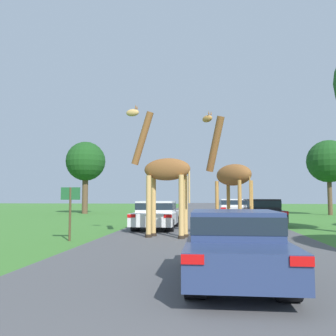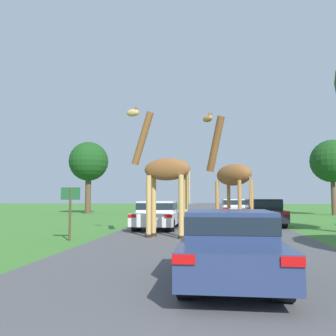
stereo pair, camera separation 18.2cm
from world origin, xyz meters
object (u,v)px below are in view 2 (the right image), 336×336
at_px(car_far_ahead, 232,206).
at_px(giraffe_companion, 230,173).
at_px(car_verge_right, 235,208).
at_px(car_lead_maroon, 229,243).
at_px(car_queue_right, 158,214).
at_px(tree_centre_back, 89,162).
at_px(car_queue_left, 263,212).
at_px(tree_far_right, 332,161).
at_px(sign_post, 70,204).
at_px(giraffe_near_road, 163,174).

bearing_deg(car_far_ahead, giraffe_companion, -93.38).
bearing_deg(car_verge_right, car_far_ahead, 89.82).
bearing_deg(car_far_ahead, car_verge_right, -90.18).
height_order(giraffe_companion, car_lead_maroon, giraffe_companion).
relative_size(car_queue_right, car_far_ahead, 0.96).
distance_m(car_lead_maroon, car_verge_right, 19.10).
bearing_deg(tree_centre_back, car_queue_left, -41.40).
distance_m(car_verge_right, tree_centre_back, 15.09).
bearing_deg(car_queue_left, car_lead_maroon, -100.78).
height_order(giraffe_companion, tree_centre_back, tree_centre_back).
xyz_separation_m(giraffe_companion, tree_far_right, (9.61, 17.75, 2.10)).
relative_size(giraffe_companion, car_far_ahead, 1.12).
relative_size(giraffe_companion, tree_centre_back, 0.77).
bearing_deg(sign_post, car_queue_left, 43.73).
xyz_separation_m(giraffe_near_road, car_queue_left, (4.61, 5.89, -1.67)).
bearing_deg(giraffe_companion, car_lead_maroon, -135.47).
distance_m(tree_centre_back, sign_post, 21.19).
relative_size(giraffe_near_road, car_far_ahead, 1.15).
xyz_separation_m(car_queue_right, tree_centre_back, (-8.79, 14.81, 4.10)).
xyz_separation_m(car_queue_right, sign_post, (-2.38, -5.08, 0.60)).
bearing_deg(car_queue_left, tree_far_right, 58.10).
height_order(tree_centre_back, sign_post, tree_centre_back).
bearing_deg(car_verge_right, tree_far_right, 34.71).
height_order(giraffe_near_road, car_far_ahead, giraffe_near_road).
distance_m(giraffe_companion, tree_far_right, 20.30).
xyz_separation_m(giraffe_companion, tree_centre_back, (-12.14, 18.04, 2.32)).
bearing_deg(tree_centre_back, giraffe_near_road, -62.53).
bearing_deg(car_far_ahead, tree_centre_back, 174.39).
bearing_deg(giraffe_near_road, tree_centre_back, 41.07).
relative_size(tree_centre_back, sign_post, 3.56).
xyz_separation_m(giraffe_companion, car_queue_left, (2.02, 5.55, -1.73)).
bearing_deg(tree_far_right, car_queue_left, -121.90).
height_order(car_lead_maroon, car_verge_right, car_verge_right).
height_order(car_queue_left, car_verge_right, car_queue_left).
bearing_deg(giraffe_near_road, car_queue_right, 25.67).
bearing_deg(sign_post, car_queue_right, 64.94).
bearing_deg(car_verge_right, giraffe_companion, -94.72).
height_order(giraffe_near_road, car_queue_left, giraffe_near_road).
height_order(giraffe_near_road, car_lead_maroon, giraffe_near_road).
xyz_separation_m(car_queue_left, tree_far_right, (7.59, 12.20, 3.83)).
distance_m(giraffe_companion, car_verge_right, 11.94).
relative_size(giraffe_near_road, car_queue_right, 1.20).
bearing_deg(giraffe_near_road, tree_far_right, -20.41).
xyz_separation_m(car_verge_right, tree_centre_back, (-13.11, 6.27, 4.07)).
height_order(giraffe_companion, car_far_ahead, giraffe_companion).
xyz_separation_m(car_lead_maroon, car_queue_left, (2.44, 12.83, 0.06)).
relative_size(giraffe_near_road, car_queue_left, 1.29).
distance_m(car_far_ahead, car_verge_right, 4.98).
relative_size(giraffe_near_road, car_lead_maroon, 1.32).
bearing_deg(car_far_ahead, car_queue_left, -84.74).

